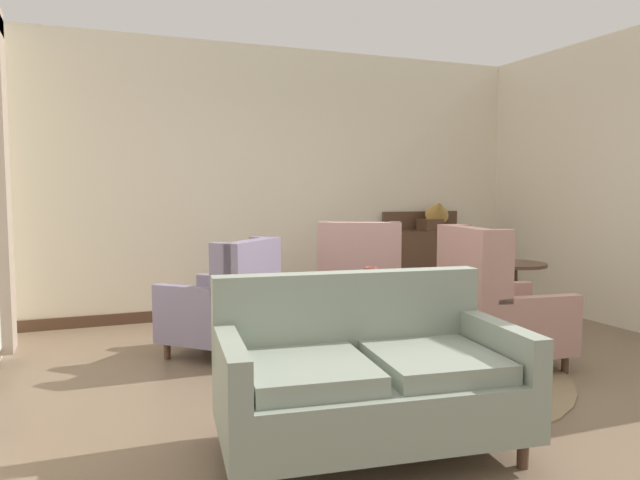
{
  "coord_description": "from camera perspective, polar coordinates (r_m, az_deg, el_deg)",
  "views": [
    {
      "loc": [
        -2.17,
        -3.64,
        1.41
      ],
      "look_at": [
        -0.38,
        0.89,
        0.99
      ],
      "focal_mm": 33.35,
      "sensor_mm": 36.0,
      "label": 1
    }
  ],
  "objects": [
    {
      "name": "ground",
      "position": [
        4.47,
        8.98,
        -13.56
      ],
      "size": [
        8.13,
        8.13,
        0.0
      ],
      "primitive_type": "plane",
      "color": "brown"
    },
    {
      "name": "wall_back",
      "position": [
        6.84,
        -3.08,
        5.62
      ],
      "size": [
        5.97,
        0.08,
        2.99
      ],
      "primitive_type": "cube",
      "color": "beige",
      "rests_on": "ground"
    },
    {
      "name": "wall_right",
      "position": [
        6.78,
        27.01,
        5.1
      ],
      "size": [
        0.08,
        3.99,
        2.99
      ],
      "primitive_type": "cube",
      "color": "beige",
      "rests_on": "ground"
    },
    {
      "name": "baseboard_back",
      "position": [
        6.92,
        -2.88,
        -6.36
      ],
      "size": [
        5.81,
        0.03,
        0.12
      ],
      "primitive_type": "cube",
      "color": "#4C3323",
      "rests_on": "ground"
    },
    {
      "name": "area_rug",
      "position": [
        4.71,
        7.09,
        -12.47
      ],
      "size": [
        2.6,
        2.6,
        0.01
      ],
      "primitive_type": "cylinder",
      "color": "#847051",
      "rests_on": "ground"
    },
    {
      "name": "coffee_table",
      "position": [
        4.58,
        4.48,
        -8.36
      ],
      "size": [
        0.85,
        0.85,
        0.44
      ],
      "color": "#4C3323",
      "rests_on": "ground"
    },
    {
      "name": "porcelain_vase",
      "position": [
        4.6,
        4.87,
        -5.24
      ],
      "size": [
        0.17,
        0.17,
        0.37
      ],
      "color": "brown",
      "rests_on": "coffee_table"
    },
    {
      "name": "settee",
      "position": [
        3.29,
        4.52,
        -13.02
      ],
      "size": [
        1.68,
        1.05,
        0.93
      ],
      "rotation": [
        0.0,
        0.0,
        -0.12
      ],
      "color": "gray",
      "rests_on": "ground"
    },
    {
      "name": "armchair_beside_settee",
      "position": [
        5.11,
        -8.94,
        -6.24
      ],
      "size": [
        1.09,
        1.09,
        0.99
      ],
      "rotation": [
        0.0,
        0.0,
        3.94
      ],
      "color": "slate",
      "rests_on": "ground"
    },
    {
      "name": "armchair_far_left",
      "position": [
        4.93,
        16.34,
        -6.4
      ],
      "size": [
        0.94,
        0.84,
        1.12
      ],
      "rotation": [
        0.0,
        0.0,
        7.73
      ],
      "color": "tan",
      "rests_on": "ground"
    },
    {
      "name": "armchair_foreground_right",
      "position": [
        5.77,
        3.76,
        -4.54
      ],
      "size": [
        1.03,
        1.04,
        1.11
      ],
      "rotation": [
        0.0,
        0.0,
        2.69
      ],
      "color": "tan",
      "rests_on": "ground"
    },
    {
      "name": "side_table",
      "position": [
        5.91,
        18.06,
        -4.8
      ],
      "size": [
        0.59,
        0.59,
        0.72
      ],
      "color": "#4C3323",
      "rests_on": "ground"
    },
    {
      "name": "sideboard",
      "position": [
        7.36,
        10.35,
        -2.17
      ],
      "size": [
        1.04,
        0.44,
        1.14
      ],
      "color": "#4C3323",
      "rests_on": "ground"
    },
    {
      "name": "gramophone",
      "position": [
        7.26,
        11.05,
        2.53
      ],
      "size": [
        0.41,
        0.45,
        0.46
      ],
      "color": "#4C3323",
      "rests_on": "sideboard"
    }
  ]
}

